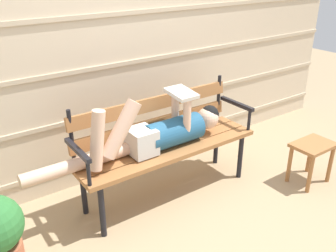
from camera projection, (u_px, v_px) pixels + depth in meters
ground_plane at (178, 201)px, 3.14m from camera, size 12.00×12.00×0.00m
house_siding at (127, 38)px, 3.18m from camera, size 5.38×0.08×2.51m
park_bench at (164, 138)px, 3.08m from camera, size 1.59×0.44×0.89m
reclining_person at (158, 133)px, 2.93m from camera, size 1.69×0.25×0.51m
footstool at (312, 152)px, 3.30m from camera, size 0.37×0.27×0.39m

